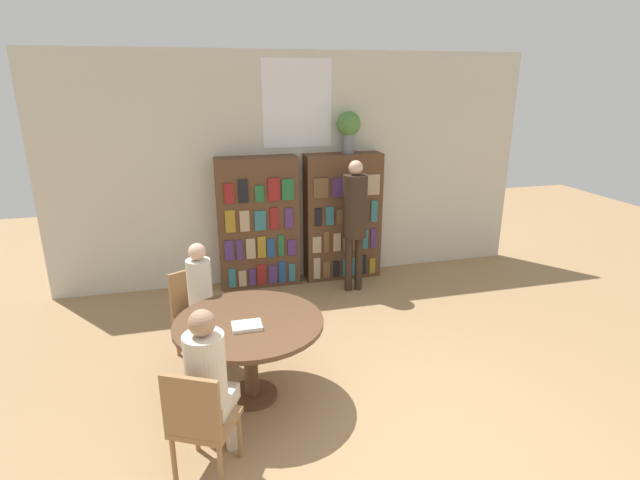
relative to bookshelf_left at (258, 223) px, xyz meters
The scene contains 12 objects.
ground_plane 3.62m from the bookshelf_left, 80.58° to the right, with size 16.00×16.00×0.00m, color #9E7A51.
wall_back 0.89m from the bookshelf_left, 18.66° to the left, with size 6.40×0.07×3.00m.
bookshelf_left is the anchor object (origin of this frame).
bookshelf_right 1.15m from the bookshelf_left, ahead, with size 1.03×0.34×1.72m.
flower_vase 1.71m from the bookshelf_left, ahead, with size 0.31×0.31×0.54m.
reading_table 2.54m from the bookshelf_left, 100.07° to the right, with size 1.25×1.25×0.74m.
chair_near_camera 3.48m from the bookshelf_left, 104.84° to the right, with size 0.54×0.54×0.88m.
chair_left_side 1.88m from the bookshelf_left, 118.28° to the right, with size 0.54×0.54×0.88m.
seated_reader_left 1.97m from the bookshelf_left, 113.80° to the right, with size 0.35×0.39×1.21m.
seated_reader_right 3.29m from the bookshelf_left, 104.17° to the right, with size 0.40×0.42×1.23m.
librarian_standing 1.27m from the bookshelf_left, 23.46° to the right, with size 0.31×0.58×1.71m.
open_book_on_table 2.65m from the bookshelf_left, 100.23° to the right, with size 0.24×0.18×0.03m.
Camera 1 is at (-1.40, -2.78, 2.67)m, focal length 28.00 mm.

